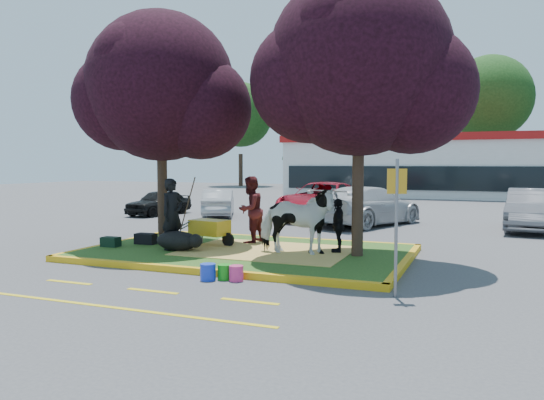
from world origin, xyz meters
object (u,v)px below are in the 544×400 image
at_px(calf, 177,241).
at_px(handler, 172,214).
at_px(wheelbarrow, 210,228).
at_px(car_black, 159,202).
at_px(sign_post, 396,212).
at_px(bucket_pink, 236,273).
at_px(bucket_blue, 208,272).
at_px(cow, 296,221).
at_px(bucket_green, 225,272).
at_px(car_silver, 219,203).

xyz_separation_m(calf, handler, (-0.22, 0.14, 0.67)).
xyz_separation_m(wheelbarrow, car_black, (-7.04, 8.04, -0.04)).
xyz_separation_m(handler, sign_post, (6.10, -2.27, 0.45)).
bearing_deg(bucket_pink, car_black, 129.91).
distance_m(handler, bucket_pink, 3.72).
height_order(bucket_blue, car_black, car_black).
distance_m(cow, handler, 3.30).
bearing_deg(sign_post, cow, 117.76).
relative_size(bucket_green, bucket_blue, 0.91).
relative_size(wheelbarrow, bucket_pink, 5.85).
distance_m(handler, bucket_blue, 3.40).
xyz_separation_m(sign_post, bucket_pink, (-3.22, 0.10, -1.37)).
bearing_deg(sign_post, calf, 141.43).
xyz_separation_m(cow, wheelbarrow, (-2.69, 0.54, -0.36)).
bearing_deg(wheelbarrow, car_silver, 128.38).
bearing_deg(cow, handler, 94.03).
xyz_separation_m(cow, sign_post, (2.83, -2.70, 0.54)).
height_order(calf, bucket_pink, calf).
xyz_separation_m(calf, bucket_green, (2.38, -2.00, -0.25)).
height_order(cow, bucket_blue, cow).
relative_size(cow, bucket_pink, 6.25).
bearing_deg(car_black, sign_post, -33.50).
xyz_separation_m(handler, bucket_green, (2.60, -2.13, -0.92)).
xyz_separation_m(cow, car_black, (-9.73, 8.58, -0.40)).
bearing_deg(bucket_pink, wheelbarrow, 126.29).
bearing_deg(calf, car_silver, 94.21).
height_order(wheelbarrow, car_black, car_black).
bearing_deg(car_silver, sign_post, 105.30).
height_order(sign_post, bucket_green, sign_post).
height_order(bucket_pink, bucket_blue, bucket_blue).
height_order(handler, bucket_blue, handler).
distance_m(calf, wheelbarrow, 1.18).
bearing_deg(wheelbarrow, calf, -95.62).
bearing_deg(bucket_green, wheelbarrow, 123.09).
height_order(car_black, car_silver, car_silver).
xyz_separation_m(cow, handler, (-3.27, -0.43, 0.09)).
distance_m(sign_post, car_black, 16.91).
distance_m(handler, bucket_green, 3.49).
height_order(sign_post, car_silver, sign_post).
bearing_deg(bucket_blue, wheelbarrow, 117.79).
relative_size(calf, bucket_pink, 3.70).
distance_m(sign_post, bucket_blue, 4.02).
relative_size(car_black, car_silver, 0.94).
xyz_separation_m(wheelbarrow, sign_post, (5.52, -3.24, 0.90)).
xyz_separation_m(bucket_blue, car_black, (-8.78, 11.33, 0.42)).
distance_m(bucket_pink, car_black, 14.57).
height_order(bucket_pink, car_black, car_black).
bearing_deg(wheelbarrow, cow, 0.87).
distance_m(bucket_pink, bucket_blue, 0.59).
bearing_deg(bucket_green, car_silver, 118.08).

